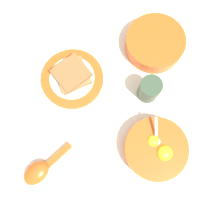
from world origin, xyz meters
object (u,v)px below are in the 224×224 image
(soup_spoon, at_px, (40,170))
(drinking_cup, at_px, (149,89))
(egg_bowl, at_px, (155,149))
(congee_bowl, at_px, (155,43))
(toast_plate, at_px, (73,79))
(toast_sandwich, at_px, (72,75))

(soup_spoon, distance_m, drinking_cup, 0.39)
(egg_bowl, relative_size, congee_bowl, 0.97)
(toast_plate, height_order, toast_sandwich, toast_sandwich)
(congee_bowl, height_order, drinking_cup, drinking_cup)
(egg_bowl, xyz_separation_m, congee_bowl, (-0.11, -0.31, 0.00))
(soup_spoon, bearing_deg, toast_sandwich, -124.06)
(toast_sandwich, height_order, congee_bowl, toast_sandwich)
(drinking_cup, bearing_deg, toast_plate, -28.04)
(soup_spoon, bearing_deg, egg_bowl, 173.24)
(egg_bowl, xyz_separation_m, drinking_cup, (-0.04, -0.17, 0.02))
(egg_bowl, distance_m, congee_bowl, 0.33)
(drinking_cup, bearing_deg, soup_spoon, 19.22)
(toast_sandwich, bearing_deg, toast_plate, 18.74)
(congee_bowl, xyz_separation_m, drinking_cup, (0.07, 0.14, 0.02))
(egg_bowl, distance_m, drinking_cup, 0.17)
(toast_plate, height_order, congee_bowl, congee_bowl)
(toast_sandwich, xyz_separation_m, congee_bowl, (-0.28, -0.03, -0.01))
(soup_spoon, height_order, congee_bowl, congee_bowl)
(egg_bowl, relative_size, drinking_cup, 2.15)
(toast_plate, relative_size, drinking_cup, 2.33)
(toast_sandwich, bearing_deg, congee_bowl, -173.94)
(toast_sandwich, bearing_deg, drinking_cup, 151.22)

